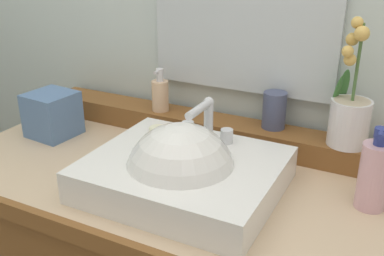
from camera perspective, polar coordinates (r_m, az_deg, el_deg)
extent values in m
cube|color=#C8AB88|center=(1.16, 0.49, -7.02)|extent=(1.33, 0.60, 0.04)
cube|color=brown|center=(0.94, -8.03, -15.13)|extent=(1.33, 0.02, 0.04)
cube|color=brown|center=(1.33, 5.04, -0.56)|extent=(1.26, 0.11, 0.07)
cube|color=white|center=(1.08, -1.15, -5.78)|extent=(0.44, 0.38, 0.08)
sphere|color=white|center=(1.07, -1.62, -6.22)|extent=(0.26, 0.26, 0.26)
cylinder|color=silver|center=(1.15, 1.91, 0.95)|extent=(0.02, 0.02, 0.10)
cylinder|color=silver|center=(1.09, 0.70, 2.42)|extent=(0.02, 0.11, 0.02)
sphere|color=silver|center=(1.13, 1.94, 3.29)|extent=(0.03, 0.03, 0.03)
cylinder|color=silver|center=(1.19, -0.51, -0.03)|extent=(0.03, 0.03, 0.04)
cylinder|color=silver|center=(1.14, 4.38, -1.01)|extent=(0.03, 0.03, 0.04)
ellipsoid|color=beige|center=(1.20, -3.94, -0.21)|extent=(0.07, 0.04, 0.02)
cylinder|color=silver|center=(1.21, 19.14, 0.62)|extent=(0.10, 0.10, 0.12)
cylinder|color=tan|center=(1.19, 19.47, 3.01)|extent=(0.09, 0.09, 0.01)
cylinder|color=#476B38|center=(1.16, 20.13, 7.68)|extent=(0.01, 0.01, 0.19)
ellipsoid|color=#387033|center=(1.23, 18.46, 4.78)|extent=(0.04, 0.04, 0.11)
ellipsoid|color=#387033|center=(1.21, 17.81, 4.48)|extent=(0.03, 0.03, 0.09)
sphere|color=#D8AD53|center=(1.15, 19.24, 8.11)|extent=(0.03, 0.03, 0.03)
sphere|color=#D8AD53|center=(1.14, 18.98, 9.09)|extent=(0.03, 0.03, 0.03)
sphere|color=#D8AD53|center=(1.17, 19.50, 10.47)|extent=(0.03, 0.03, 0.03)
sphere|color=#D8AD53|center=(1.13, 20.58, 11.06)|extent=(0.04, 0.04, 0.04)
sphere|color=#D8AD53|center=(1.15, 20.06, 12.35)|extent=(0.03, 0.03, 0.03)
cylinder|color=#DAB38C|center=(1.39, -4.01, 4.06)|extent=(0.05, 0.05, 0.09)
cylinder|color=silver|center=(1.37, -4.07, 6.26)|extent=(0.02, 0.02, 0.02)
cylinder|color=silver|center=(1.36, -4.10, 7.03)|extent=(0.02, 0.02, 0.02)
cylinder|color=silver|center=(1.35, -4.41, 7.04)|extent=(0.01, 0.03, 0.01)
cylinder|color=#444B69|center=(1.27, 10.30, 2.22)|extent=(0.07, 0.07, 0.10)
cylinder|color=#D19FAA|center=(1.07, 21.89, -5.68)|extent=(0.07, 0.07, 0.15)
cylinder|color=navy|center=(1.04, 22.58, -1.51)|extent=(0.03, 0.03, 0.02)
cylinder|color=navy|center=(1.03, 22.74, -0.54)|extent=(0.03, 0.03, 0.02)
cylinder|color=navy|center=(1.01, 22.66, -0.71)|extent=(0.01, 0.04, 0.01)
cube|color=#51729E|center=(1.43, -17.15, 1.66)|extent=(0.14, 0.14, 0.13)
cube|color=silver|center=(1.29, 6.44, 14.57)|extent=(0.54, 0.02, 0.46)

